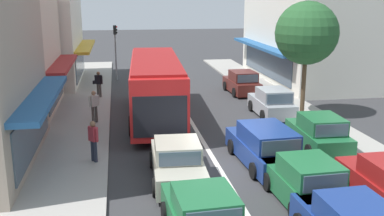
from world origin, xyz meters
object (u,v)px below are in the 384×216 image
object	(u,v)px
wagon_behind_bus_mid	(265,147)
pedestrian_with_handbag_near	(99,83)
pedestrian_far_walker	(94,105)
sedan_queue_far_back	(177,162)
hatchback_adjacent_lane_trail	(306,183)
pedestrian_browsing_midblock	(93,139)
parked_hatchback_kerb_third	(272,103)
parked_hatchback_kerb_rear	(242,83)
street_tree_right	(307,33)
traffic_light_downstreet	(115,43)
parked_hatchback_kerb_second	(319,134)
city_bus	(156,84)

from	to	relation	value
wagon_behind_bus_mid	pedestrian_with_handbag_near	xyz separation A→B (m)	(-6.74, 12.62, 0.32)
wagon_behind_bus_mid	pedestrian_far_walker	world-z (taller)	pedestrian_far_walker
sedan_queue_far_back	pedestrian_with_handbag_near	size ratio (longest dim) A/B	2.62
hatchback_adjacent_lane_trail	pedestrian_browsing_midblock	size ratio (longest dim) A/B	2.31
pedestrian_far_walker	parked_hatchback_kerb_third	bearing A→B (deg)	1.23
parked_hatchback_kerb_rear	pedestrian_browsing_midblock	size ratio (longest dim) A/B	2.30
parked_hatchback_kerb_rear	street_tree_right	world-z (taller)	street_tree_right
pedestrian_browsing_midblock	hatchback_adjacent_lane_trail	bearing A→B (deg)	-34.00
parked_hatchback_kerb_third	pedestrian_far_walker	world-z (taller)	pedestrian_far_walker
sedan_queue_far_back	parked_hatchback_kerb_third	world-z (taller)	parked_hatchback_kerb_third
pedestrian_with_handbag_near	pedestrian_far_walker	bearing A→B (deg)	-90.17
street_tree_right	sedan_queue_far_back	bearing A→B (deg)	-135.95
hatchback_adjacent_lane_trail	pedestrian_far_walker	xyz separation A→B (m)	(-6.97, 10.18, 0.36)
parked_hatchback_kerb_third	pedestrian_with_handbag_near	world-z (taller)	pedestrian_with_handbag_near
pedestrian_with_handbag_near	pedestrian_browsing_midblock	size ratio (longest dim) A/B	1.00
hatchback_adjacent_lane_trail	traffic_light_downstreet	world-z (taller)	traffic_light_downstreet
pedestrian_browsing_midblock	pedestrian_with_handbag_near	bearing A→B (deg)	91.00
parked_hatchback_kerb_second	parked_hatchback_kerb_rear	xyz separation A→B (m)	(-0.18, 11.44, 0.00)
parked_hatchback_kerb_third	pedestrian_far_walker	bearing A→B (deg)	-178.77
traffic_light_downstreet	pedestrian_far_walker	world-z (taller)	traffic_light_downstreet
pedestrian_far_walker	pedestrian_with_handbag_near	bearing A→B (deg)	89.83
sedan_queue_far_back	street_tree_right	bearing A→B (deg)	44.05
street_tree_right	pedestrian_with_handbag_near	xyz separation A→B (m)	(-11.15, 5.83, -3.41)
sedan_queue_far_back	hatchback_adjacent_lane_trail	bearing A→B (deg)	-34.27
traffic_light_downstreet	pedestrian_with_handbag_near	bearing A→B (deg)	-99.93
hatchback_adjacent_lane_trail	street_tree_right	size ratio (longest dim) A/B	0.61
city_bus	sedan_queue_far_back	world-z (taller)	city_bus
sedan_queue_far_back	parked_hatchback_kerb_third	distance (m)	10.02
traffic_light_downstreet	pedestrian_with_handbag_near	distance (m)	6.84
city_bus	sedan_queue_far_back	xyz separation A→B (m)	(0.02, -8.37, -1.22)
pedestrian_browsing_midblock	parked_hatchback_kerb_third	bearing A→B (deg)	32.19
parked_hatchback_kerb_second	pedestrian_browsing_midblock	bearing A→B (deg)	-178.75
traffic_light_downstreet	parked_hatchback_kerb_second	bearing A→B (deg)	-64.66
parked_hatchback_kerb_rear	pedestrian_with_handbag_near	world-z (taller)	pedestrian_with_handbag_near
traffic_light_downstreet	street_tree_right	size ratio (longest dim) A/B	0.68
hatchback_adjacent_lane_trail	parked_hatchback_kerb_second	xyz separation A→B (m)	(2.63, 4.76, 0.00)
pedestrian_with_handbag_near	pedestrian_browsing_midblock	bearing A→B (deg)	-89.00
parked_hatchback_kerb_second	traffic_light_downstreet	size ratio (longest dim) A/B	0.89
pedestrian_browsing_midblock	traffic_light_downstreet	bearing A→B (deg)	87.02
hatchback_adjacent_lane_trail	pedestrian_far_walker	size ratio (longest dim) A/B	2.31
sedan_queue_far_back	pedestrian_browsing_midblock	distance (m)	3.63
parked_hatchback_kerb_rear	pedestrian_browsing_midblock	bearing A→B (deg)	-128.31
parked_hatchback_kerb_third	pedestrian_far_walker	size ratio (longest dim) A/B	2.28
pedestrian_with_handbag_near	pedestrian_browsing_midblock	distance (m)	11.52
pedestrian_far_walker	parked_hatchback_kerb_second	bearing A→B (deg)	-29.48
parked_hatchback_kerb_second	city_bus	bearing A→B (deg)	136.04
hatchback_adjacent_lane_trail	parked_hatchback_kerb_third	xyz separation A→B (m)	(2.51, 10.38, 0.00)
traffic_light_downstreet	sedan_queue_far_back	bearing A→B (deg)	-84.12
street_tree_right	pedestrian_browsing_midblock	world-z (taller)	street_tree_right
hatchback_adjacent_lane_trail	traffic_light_downstreet	xyz separation A→B (m)	(-5.81, 22.58, 2.15)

